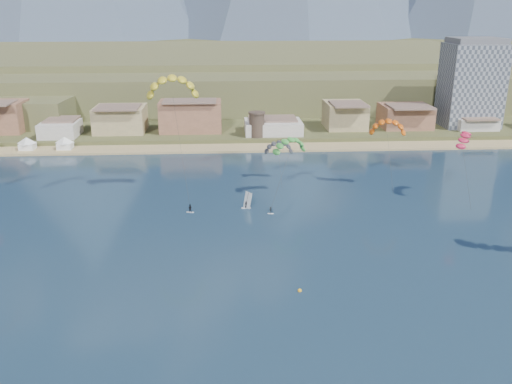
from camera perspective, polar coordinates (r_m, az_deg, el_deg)
ground at (r=83.63m, az=1.29°, el=-13.72°), size 2400.00×2400.00×0.00m
beach at (r=181.89m, az=-1.34°, el=4.65°), size 2200.00×12.00×0.90m
land at (r=631.81m, az=-2.84°, el=14.82°), size 2200.00×900.00×4.00m
foothills at (r=306.09m, az=2.08°, el=12.17°), size 940.00×210.00×18.00m
town at (r=198.68m, az=-13.24°, el=7.67°), size 400.00×24.00×12.00m
apartment_tower at (r=219.72m, az=21.55°, el=10.51°), size 20.00×16.00×32.00m
watchtower at (r=188.52m, az=0.09°, el=7.08°), size 5.82×5.82×8.60m
beach_tents at (r=194.18m, az=-24.55°, el=4.91°), size 43.40×6.40×5.00m
kitesurfer_yellow at (r=130.69m, az=-8.73°, el=11.14°), size 13.32×15.06×31.31m
kitesurfer_green at (r=131.99m, az=3.52°, el=5.10°), size 10.93×15.18×17.92m
distant_kite_dark at (r=146.24m, az=2.39°, el=4.93°), size 8.00×5.57×13.13m
distant_kite_orange at (r=141.47m, az=13.62°, el=6.89°), size 10.08×6.78×19.90m
distant_kite_red at (r=138.12m, az=20.84°, el=5.45°), size 6.71×8.48×18.56m
windsurfer at (r=127.58m, az=-0.97°, el=-1.18°), size 2.18×2.37×3.88m
buoy at (r=92.58m, az=4.58°, el=-10.21°), size 0.70×0.70×0.70m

